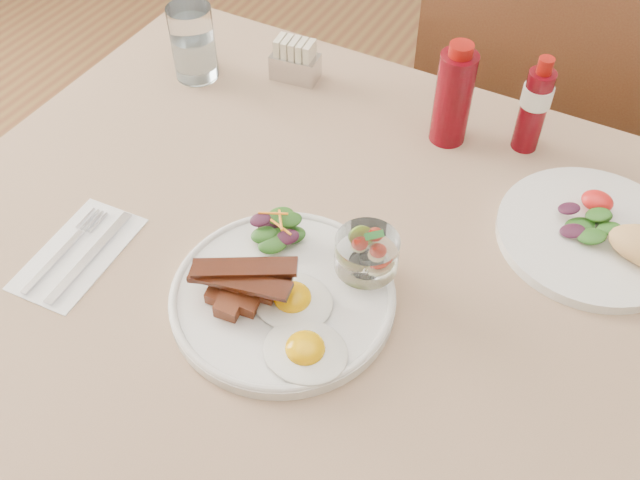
# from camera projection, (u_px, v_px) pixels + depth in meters

# --- Properties ---
(table) EXTENTS (1.33, 0.88, 0.75)m
(table) POSITION_uv_depth(u_px,v_px,m) (398.00, 323.00, 0.97)
(table) COLOR brown
(table) RESTS_ON ground
(chair_far) EXTENTS (0.42, 0.42, 0.93)m
(chair_far) POSITION_uv_depth(u_px,v_px,m) (525.00, 130.00, 1.47)
(chair_far) COLOR brown
(chair_far) RESTS_ON ground
(main_plate) EXTENTS (0.28, 0.28, 0.02)m
(main_plate) POSITION_uv_depth(u_px,v_px,m) (283.00, 297.00, 0.88)
(main_plate) COLOR white
(main_plate) RESTS_ON table
(fried_eggs) EXTENTS (0.17, 0.16, 0.03)m
(fried_eggs) POSITION_uv_depth(u_px,v_px,m) (299.00, 324.00, 0.84)
(fried_eggs) COLOR silver
(fried_eggs) RESTS_ON main_plate
(bacon_potato_pile) EXTENTS (0.13, 0.09, 0.05)m
(bacon_potato_pile) POSITION_uv_depth(u_px,v_px,m) (240.00, 287.00, 0.85)
(bacon_potato_pile) COLOR maroon
(bacon_potato_pile) RESTS_ON main_plate
(side_salad) EXTENTS (0.07, 0.07, 0.04)m
(side_salad) POSITION_uv_depth(u_px,v_px,m) (277.00, 231.00, 0.92)
(side_salad) COLOR #204713
(side_salad) RESTS_ON main_plate
(fruit_cup) EXTENTS (0.08, 0.08, 0.08)m
(fruit_cup) POSITION_uv_depth(u_px,v_px,m) (367.00, 253.00, 0.86)
(fruit_cup) COLOR white
(fruit_cup) RESTS_ON main_plate
(second_plate) EXTENTS (0.27, 0.25, 0.06)m
(second_plate) POSITION_uv_depth(u_px,v_px,m) (608.00, 237.00, 0.94)
(second_plate) COLOR white
(second_plate) RESTS_ON table
(ketchup_bottle) EXTENTS (0.07, 0.07, 0.16)m
(ketchup_bottle) POSITION_uv_depth(u_px,v_px,m) (453.00, 97.00, 1.04)
(ketchup_bottle) COLOR #5A050D
(ketchup_bottle) RESTS_ON table
(hot_sauce_bottle) EXTENTS (0.06, 0.06, 0.16)m
(hot_sauce_bottle) POSITION_uv_depth(u_px,v_px,m) (534.00, 106.00, 1.03)
(hot_sauce_bottle) COLOR #5A050D
(hot_sauce_bottle) RESTS_ON table
(sugar_caddy) EXTENTS (0.08, 0.05, 0.07)m
(sugar_caddy) POSITION_uv_depth(u_px,v_px,m) (295.00, 62.00, 1.18)
(sugar_caddy) COLOR silver
(sugar_caddy) RESTS_ON table
(water_glass) EXTENTS (0.07, 0.07, 0.12)m
(water_glass) POSITION_uv_depth(u_px,v_px,m) (194.00, 47.00, 1.17)
(water_glass) COLOR white
(water_glass) RESTS_ON table
(napkin_cutlery) EXTENTS (0.11, 0.19, 0.01)m
(napkin_cutlery) POSITION_uv_depth(u_px,v_px,m) (79.00, 254.00, 0.94)
(napkin_cutlery) COLOR white
(napkin_cutlery) RESTS_ON table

